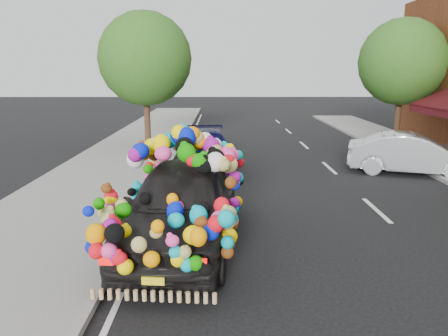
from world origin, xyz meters
name	(u,v)px	position (x,y,z in m)	size (l,w,h in m)	color
ground	(237,210)	(0.00, 0.00, 0.00)	(100.00, 100.00, 0.00)	black
sidewalk	(68,209)	(-4.30, 0.00, 0.06)	(4.00, 60.00, 0.12)	gray
kerb	(145,208)	(-2.35, 0.00, 0.07)	(0.15, 60.00, 0.13)	gray
lane_markings	(376,210)	(3.60, 0.00, 0.01)	(6.00, 50.00, 0.01)	silver
tree_near_sidewalk	(145,59)	(-3.80, 9.50, 4.02)	(4.20, 4.20, 6.13)	#332114
tree_far_b	(402,62)	(8.00, 10.00, 3.89)	(4.00, 4.00, 5.90)	#332114
plush_art_car	(181,187)	(-1.19, -2.23, 1.23)	(2.81, 5.42, 2.37)	black
navy_sedan	(206,149)	(-0.95, 5.26, 0.67)	(1.87, 4.60, 1.33)	black
silver_hatchback	(413,154)	(6.21, 4.04, 0.71)	(1.49, 4.29, 1.41)	silver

